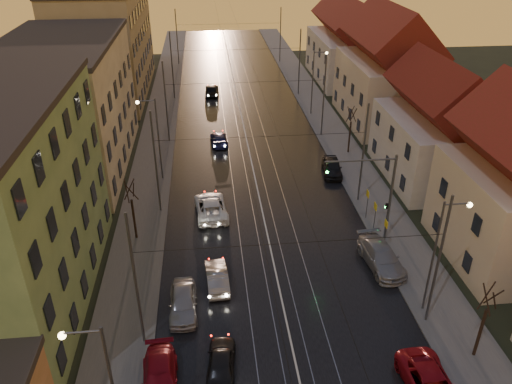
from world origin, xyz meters
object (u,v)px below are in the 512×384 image
object	(u,v)px
driving_car_1	(217,277)
parked_left_2	(160,379)
street_lamp_0	(104,383)
street_lamp_2	(155,132)
driving_car_3	(219,139)
driving_car_0	(221,361)
traffic_light_mast	(379,188)
street_lamp_1	(440,247)
street_lamp_3	(315,76)
driving_car_4	(212,90)
parked_right_2	(332,167)
driving_car_2	(211,207)
parked_left_3	(183,302)
parked_right_1	(381,257)

from	to	relation	value
driving_car_1	parked_left_2	world-z (taller)	same
street_lamp_0	street_lamp_2	bearing A→B (deg)	90.00
street_lamp_2	driving_car_3	distance (m)	10.70
street_lamp_2	driving_car_1	xyz separation A→B (m)	(4.96, -16.17, -4.22)
street_lamp_2	driving_car_0	distance (m)	24.36
traffic_light_mast	driving_car_0	size ratio (longest dim) A/B	1.90
street_lamp_0	parked_left_2	distance (m)	5.83
traffic_light_mast	driving_car_3	xyz separation A→B (m)	(-11.10, 19.77, -3.98)
street_lamp_2	traffic_light_mast	world-z (taller)	street_lamp_2
street_lamp_1	street_lamp_3	size ratio (longest dim) A/B	1.00
driving_car_4	parked_left_2	world-z (taller)	driving_car_4
driving_car_1	parked_right_2	world-z (taller)	parked_right_2
street_lamp_0	driving_car_2	size ratio (longest dim) A/B	1.48
driving_car_0	parked_left_3	bearing A→B (deg)	-60.38
driving_car_2	parked_left_2	distance (m)	17.69
street_lamp_2	traffic_light_mast	distance (m)	20.89
driving_car_1	driving_car_3	xyz separation A→B (m)	(1.03, 23.94, -0.05)
street_lamp_3	traffic_light_mast	distance (m)	28.03
driving_car_1	driving_car_2	size ratio (longest dim) A/B	0.75
driving_car_0	parked_left_2	bearing A→B (deg)	20.53
street_lamp_1	driving_car_2	xyz separation A→B (m)	(-13.44, 13.07, -4.13)
driving_car_1	parked_right_1	bearing A→B (deg)	-179.06
driving_car_1	parked_left_3	bearing A→B (deg)	43.60
driving_car_3	street_lamp_1	bearing A→B (deg)	110.31
street_lamp_0	parked_left_2	bearing A→B (deg)	65.37
street_lamp_0	driving_car_4	bearing A→B (deg)	83.94
street_lamp_2	parked_right_1	distance (m)	22.98
driving_car_3	parked_left_3	distance (m)	26.53
street_lamp_0	street_lamp_3	distance (m)	47.62
street_lamp_0	driving_car_0	world-z (taller)	street_lamp_0
driving_car_0	driving_car_1	xyz separation A→B (m)	(0.01, 7.30, 0.02)
driving_car_0	parked_left_3	size ratio (longest dim) A/B	0.87
street_lamp_1	parked_left_3	size ratio (longest dim) A/B	1.85
driving_car_2	driving_car_1	bearing A→B (deg)	86.39
driving_car_0	street_lamp_3	bearing A→B (deg)	-103.03
parked_left_3	parked_right_1	distance (m)	14.34
street_lamp_2	street_lamp_3	world-z (taller)	same
street_lamp_3	driving_car_2	size ratio (longest dim) A/B	1.48
street_lamp_1	driving_car_2	bearing A→B (deg)	135.80
parked_right_1	traffic_light_mast	bearing A→B (deg)	77.48
driving_car_2	driving_car_0	bearing A→B (deg)	85.83
street_lamp_3	driving_car_3	bearing A→B (deg)	-146.02
parked_left_2	parked_right_1	distance (m)	17.58
street_lamp_1	traffic_light_mast	bearing A→B (deg)	97.91
parked_left_2	driving_car_0	bearing A→B (deg)	11.79
street_lamp_0	street_lamp_2	xyz separation A→B (m)	(0.00, 28.00, 0.00)
parked_right_1	parked_left_2	bearing A→B (deg)	-154.37
street_lamp_2	parked_left_3	size ratio (longest dim) A/B	1.85
driving_car_0	driving_car_4	world-z (taller)	driving_car_4
street_lamp_3	parked_left_3	distance (m)	38.09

